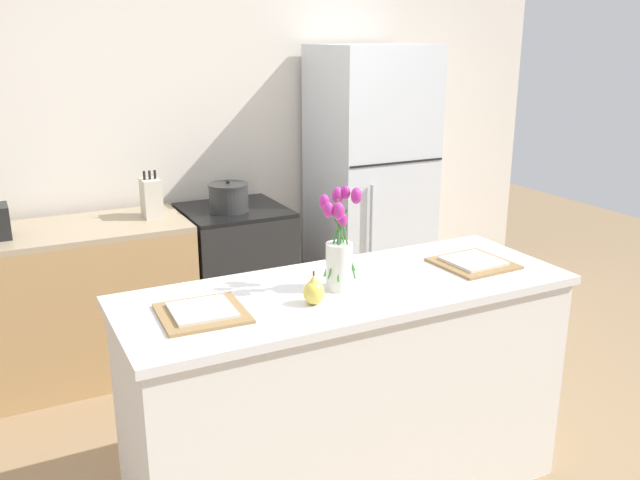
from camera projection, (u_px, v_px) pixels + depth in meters
The scene contains 11 objects.
back_wall at pixel (194, 124), 4.23m from camera, with size 5.20×0.08×2.70m.
kitchen_island at pixel (347, 393), 2.78m from camera, with size 1.80×0.66×0.94m.
back_counter at pixel (36, 310), 3.70m from camera, with size 1.68×0.60×0.88m.
stove_range at pixel (236, 277), 4.20m from camera, with size 0.60×0.61×0.88m.
refrigerator at pixel (369, 188), 4.47m from camera, with size 0.68×0.67×1.83m.
flower_vase at pixel (339, 248), 2.57m from camera, with size 0.18×0.15×0.40m.
pear_figurine at pixel (314, 291), 2.45m from camera, with size 0.08×0.08×0.13m.
plate_setting_left at pixel (202, 312), 2.37m from camera, with size 0.31×0.31×0.02m.
plate_setting_right at pixel (473, 262), 2.89m from camera, with size 0.31×0.31×0.02m.
cooking_pot at pixel (229, 197), 3.98m from camera, with size 0.24×0.24×0.19m.
knife_block at pixel (151, 198), 3.85m from camera, with size 0.10×0.14×0.27m.
Camera 1 is at (-1.22, -2.16, 1.88)m, focal length 38.00 mm.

